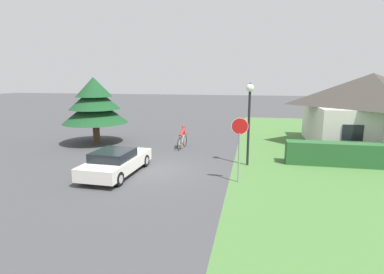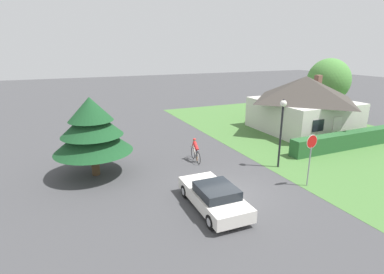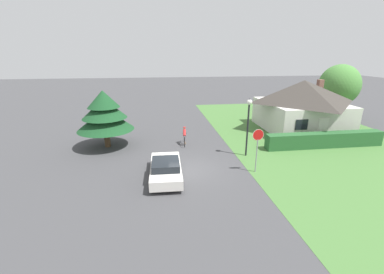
{
  "view_description": "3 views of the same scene",
  "coord_description": "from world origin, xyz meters",
  "px_view_note": "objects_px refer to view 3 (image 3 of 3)",
  "views": [
    {
      "loc": [
        4.75,
        -13.62,
        4.49
      ],
      "look_at": [
        1.04,
        4.42,
        0.89
      ],
      "focal_mm": 28.0,
      "sensor_mm": 36.0,
      "label": 1
    },
    {
      "loc": [
        -7.5,
        -11.87,
        7.14
      ],
      "look_at": [
        0.23,
        5.45,
        1.52
      ],
      "focal_mm": 28.0,
      "sensor_mm": 36.0,
      "label": 2
    },
    {
      "loc": [
        -1.9,
        -15.25,
        7.26
      ],
      "look_at": [
        0.82,
        4.36,
        0.82
      ],
      "focal_mm": 24.0,
      "sensor_mm": 36.0,
      "label": 3
    }
  ],
  "objects_px": {
    "sedan_left_lane": "(166,169)",
    "street_lamp": "(248,115)",
    "conifer_tall_near": "(105,113)",
    "deciduous_tree_right": "(339,85)",
    "cyclist": "(184,136)",
    "stop_sign": "(258,142)",
    "cottage_house": "(302,104)"
  },
  "relations": [
    {
      "from": "sedan_left_lane",
      "to": "street_lamp",
      "type": "distance_m",
      "value": 7.14
    },
    {
      "from": "conifer_tall_near",
      "to": "deciduous_tree_right",
      "type": "bearing_deg",
      "value": 13.19
    },
    {
      "from": "stop_sign",
      "to": "street_lamp",
      "type": "bearing_deg",
      "value": -99.28
    },
    {
      "from": "street_lamp",
      "to": "stop_sign",
      "type": "bearing_deg",
      "value": -96.87
    },
    {
      "from": "sedan_left_lane",
      "to": "street_lamp",
      "type": "height_order",
      "value": "street_lamp"
    },
    {
      "from": "sedan_left_lane",
      "to": "deciduous_tree_right",
      "type": "relative_size",
      "value": 0.71
    },
    {
      "from": "cottage_house",
      "to": "stop_sign",
      "type": "bearing_deg",
      "value": -131.92
    },
    {
      "from": "stop_sign",
      "to": "street_lamp",
      "type": "height_order",
      "value": "street_lamp"
    },
    {
      "from": "cottage_house",
      "to": "deciduous_tree_right",
      "type": "relative_size",
      "value": 1.29
    },
    {
      "from": "stop_sign",
      "to": "deciduous_tree_right",
      "type": "relative_size",
      "value": 0.46
    },
    {
      "from": "cyclist",
      "to": "conifer_tall_near",
      "type": "distance_m",
      "value": 6.64
    },
    {
      "from": "cottage_house",
      "to": "deciduous_tree_right",
      "type": "height_order",
      "value": "deciduous_tree_right"
    },
    {
      "from": "stop_sign",
      "to": "conifer_tall_near",
      "type": "relative_size",
      "value": 0.62
    },
    {
      "from": "cottage_house",
      "to": "sedan_left_lane",
      "type": "distance_m",
      "value": 16.6
    },
    {
      "from": "conifer_tall_near",
      "to": "deciduous_tree_right",
      "type": "xyz_separation_m",
      "value": [
        24.23,
        5.68,
        1.14
      ]
    },
    {
      "from": "street_lamp",
      "to": "conifer_tall_near",
      "type": "height_order",
      "value": "conifer_tall_near"
    },
    {
      "from": "cyclist",
      "to": "sedan_left_lane",
      "type": "bearing_deg",
      "value": 168.78
    },
    {
      "from": "cottage_house",
      "to": "cyclist",
      "type": "distance_m",
      "value": 12.53
    },
    {
      "from": "sedan_left_lane",
      "to": "street_lamp",
      "type": "xyz_separation_m",
      "value": [
        6.07,
        2.83,
        2.46
      ]
    },
    {
      "from": "cyclist",
      "to": "deciduous_tree_right",
      "type": "bearing_deg",
      "value": -65.66
    },
    {
      "from": "cyclist",
      "to": "stop_sign",
      "type": "relative_size",
      "value": 0.64
    },
    {
      "from": "cyclist",
      "to": "street_lamp",
      "type": "height_order",
      "value": "street_lamp"
    },
    {
      "from": "sedan_left_lane",
      "to": "deciduous_tree_right",
      "type": "height_order",
      "value": "deciduous_tree_right"
    },
    {
      "from": "cyclist",
      "to": "conifer_tall_near",
      "type": "relative_size",
      "value": 0.4
    },
    {
      "from": "cyclist",
      "to": "deciduous_tree_right",
      "type": "relative_size",
      "value": 0.3
    },
    {
      "from": "deciduous_tree_right",
      "to": "conifer_tall_near",
      "type": "bearing_deg",
      "value": -166.81
    },
    {
      "from": "cyclist",
      "to": "street_lamp",
      "type": "distance_m",
      "value": 5.77
    },
    {
      "from": "sedan_left_lane",
      "to": "stop_sign",
      "type": "distance_m",
      "value": 5.91
    },
    {
      "from": "stop_sign",
      "to": "conifer_tall_near",
      "type": "bearing_deg",
      "value": -33.69
    },
    {
      "from": "sedan_left_lane",
      "to": "deciduous_tree_right",
      "type": "bearing_deg",
      "value": -57.16
    },
    {
      "from": "cyclist",
      "to": "stop_sign",
      "type": "xyz_separation_m",
      "value": [
        3.94,
        -5.85,
        1.31
      ]
    },
    {
      "from": "conifer_tall_near",
      "to": "cyclist",
      "type": "bearing_deg",
      "value": -3.3
    }
  ]
}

